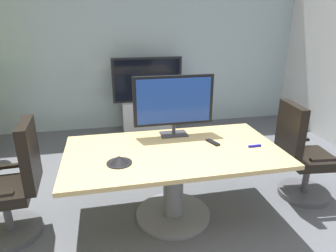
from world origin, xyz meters
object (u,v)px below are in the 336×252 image
tv_monitor (174,102)px  conference_phone (119,160)px  office_chair_left (15,191)px  office_chair_right (301,159)px  remote_control (213,142)px  conference_table (173,167)px  wall_display_unit (148,107)px

tv_monitor → conference_phone: (-0.61, -0.56, -0.33)m
office_chair_left → office_chair_right: bearing=86.9°
tv_monitor → conference_phone: bearing=-137.4°
conference_phone → tv_monitor: bearing=42.6°
remote_control → conference_table: bearing=169.8°
tv_monitor → conference_phone: 0.89m
office_chair_left → tv_monitor: bearing=98.8°
conference_table → office_chair_right: (1.46, 0.06, -0.10)m
office_chair_right → wall_display_unit: (-1.33, 2.46, -0.01)m
office_chair_left → office_chair_right: size_ratio=1.00×
conference_table → office_chair_left: size_ratio=1.86×
wall_display_unit → conference_phone: 2.80m
conference_table → conference_phone: 0.59m
office_chair_left → wall_display_unit: wall_display_unit is taller
tv_monitor → wall_display_unit: bearing=89.1°
conference_table → office_chair_right: 1.46m
office_chair_right → remote_control: 1.08m
office_chair_right → tv_monitor: 1.54m
tv_monitor → wall_display_unit: size_ratio=0.64×
tv_monitor → office_chair_right: bearing=-13.1°
office_chair_left → remote_control: (1.87, 0.02, 0.29)m
tv_monitor → remote_control: bearing=-43.5°
conference_phone → remote_control: bearing=14.7°
conference_phone → conference_table: bearing=18.9°
office_chair_right → wall_display_unit: size_ratio=0.83×
office_chair_right → tv_monitor: size_ratio=1.30×
conference_table → wall_display_unit: bearing=87.2°
conference_table → remote_control: size_ratio=11.91×
conference_table → wall_display_unit: (0.12, 2.53, -0.11)m
wall_display_unit → remote_control: 2.49m
wall_display_unit → tv_monitor: bearing=-90.9°
conference_table → tv_monitor: bearing=76.8°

